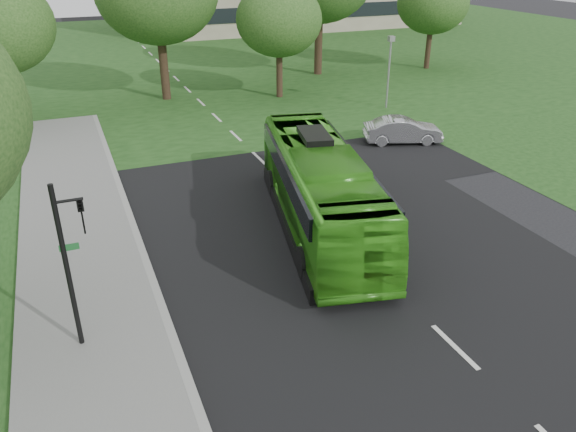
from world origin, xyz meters
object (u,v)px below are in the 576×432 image
(bus, at_px, (320,188))
(camera_pole, at_px, (389,62))
(sedan, at_px, (403,130))
(tree_park_c, at_px, (279,20))
(traffic_light, at_px, (71,256))
(tree_park_e, at_px, (433,3))

(bus, distance_m, camera_pole, 18.17)
(sedan, bearing_deg, camera_pole, -5.40)
(tree_park_c, height_order, bus, tree_park_c)
(bus, height_order, camera_pole, camera_pole)
(bus, bearing_deg, camera_pole, 62.93)
(camera_pole, bearing_deg, sedan, -95.12)
(traffic_light, bearing_deg, camera_pole, 45.78)
(tree_park_c, xyz_separation_m, tree_park_e, (15.51, 4.42, 0.12))
(bus, bearing_deg, tree_park_e, 60.24)
(tree_park_e, xyz_separation_m, bus, (-21.48, -23.85, -3.77))
(sedan, distance_m, traffic_light, 21.04)
(bus, xyz_separation_m, traffic_light, (-8.93, -4.10, 1.23))
(tree_park_e, height_order, sedan, tree_park_e)
(bus, relative_size, camera_pole, 2.50)
(tree_park_c, distance_m, traffic_light, 27.95)
(tree_park_c, relative_size, camera_pole, 1.68)
(tree_park_c, bearing_deg, traffic_light, -122.35)
(tree_park_e, height_order, traffic_light, tree_park_e)
(sedan, xyz_separation_m, camera_pole, (2.96, 6.56, 2.28))
(bus, height_order, sedan, bus)
(traffic_light, relative_size, camera_pole, 1.05)
(sedan, bearing_deg, traffic_light, 142.38)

